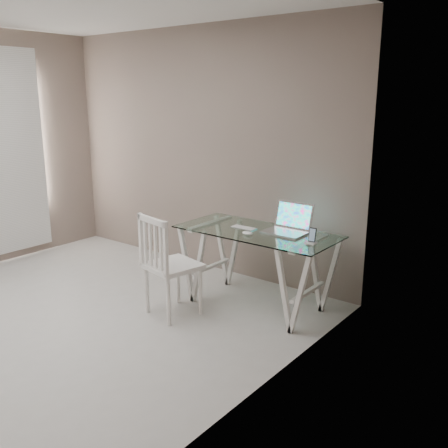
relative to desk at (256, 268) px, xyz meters
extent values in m
plane|color=#AEACA7|center=(-1.20, -1.63, -0.38)|extent=(4.50, 4.50, 0.00)
cube|color=#74645B|center=(-1.20, 0.62, 0.97)|extent=(4.00, 0.02, 2.70)
cube|color=#74645B|center=(0.80, -1.63, 0.97)|extent=(0.02, 4.50, 2.70)
cube|color=silver|center=(0.00, 0.00, 0.36)|extent=(1.50, 0.70, 0.01)
cube|color=white|center=(-0.55, 0.00, -0.02)|extent=(0.24, 0.62, 0.72)
cube|color=white|center=(0.55, 0.00, -0.02)|extent=(0.24, 0.62, 0.72)
cube|color=white|center=(-0.50, -0.60, 0.08)|extent=(0.51, 0.51, 0.04)
cylinder|color=white|center=(-0.71, -0.74, -0.16)|extent=(0.04, 0.04, 0.44)
cylinder|color=white|center=(-0.36, -0.81, -0.16)|extent=(0.04, 0.04, 0.44)
cylinder|color=white|center=(-0.64, -0.39, -0.16)|extent=(0.04, 0.04, 0.44)
cylinder|color=white|center=(-0.29, -0.47, -0.16)|extent=(0.04, 0.04, 0.44)
cube|color=white|center=(-0.54, -0.80, 0.32)|extent=(0.43, 0.12, 0.49)
cube|color=#B9B9BD|center=(0.25, 0.08, 0.37)|extent=(0.38, 0.26, 0.02)
cube|color=#19D899|center=(0.25, 0.25, 0.50)|extent=(0.38, 0.07, 0.25)
cube|color=silver|center=(-0.15, 0.01, 0.37)|extent=(0.25, 0.11, 0.01)
ellipsoid|color=white|center=(0.01, -0.17, 0.38)|extent=(0.10, 0.06, 0.03)
cube|color=white|center=(0.60, -0.06, 0.37)|extent=(0.07, 0.07, 0.02)
cube|color=black|center=(0.60, -0.05, 0.44)|extent=(0.06, 0.03, 0.12)
camera|label=1|loc=(2.48, -3.69, 1.58)|focal=40.00mm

